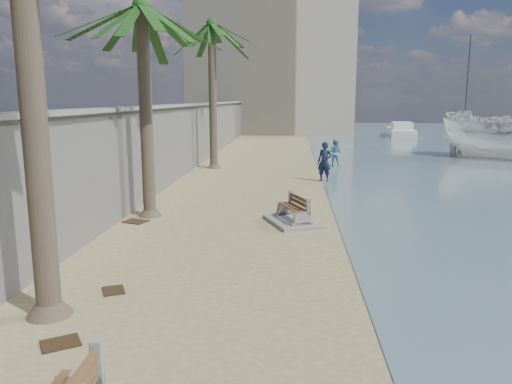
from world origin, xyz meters
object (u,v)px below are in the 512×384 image
object	(u,v)px
person_b	(335,151)
sailboat_west	(464,129)
bench_far	(293,212)
person_a	(325,159)
palm_mid	(142,9)
palm_back	(212,26)
yacht_far	(401,133)

from	to	relation	value
person_b	sailboat_west	distance (m)	35.70
bench_far	person_a	xyz separation A→B (m)	(1.48, 8.22, 0.72)
palm_mid	sailboat_west	distance (m)	51.02
bench_far	palm_back	xyz separation A→B (m)	(-4.49, 12.46, 7.36)
bench_far	palm_mid	distance (m)	7.93
palm_mid	palm_back	bearing A→B (deg)	88.50
bench_far	person_b	distance (m)	13.93
person_b	palm_back	bearing A→B (deg)	23.77
palm_back	person_a	xyz separation A→B (m)	(5.97, -4.25, -6.64)
palm_back	person_b	world-z (taller)	palm_back
person_a	person_b	world-z (taller)	person_a
person_b	person_a	bearing A→B (deg)	93.97
yacht_far	sailboat_west	size ratio (longest dim) A/B	0.78
palm_mid	palm_back	xyz separation A→B (m)	(0.31, 11.84, 1.08)
bench_far	sailboat_west	world-z (taller)	sailboat_west
person_a	yacht_far	xyz separation A→B (m)	(9.79, 29.96, -0.74)
bench_far	palm_mid	size ratio (longest dim) A/B	0.31
sailboat_west	palm_back	bearing A→B (deg)	-127.02
bench_far	person_a	bearing A→B (deg)	79.80
bench_far	yacht_far	size ratio (longest dim) A/B	0.27
person_a	yacht_far	size ratio (longest dim) A/B	0.25
palm_mid	sailboat_west	world-z (taller)	sailboat_west
bench_far	person_b	xyz separation A→B (m)	(2.40, 13.71, 0.51)
palm_back	yacht_far	size ratio (longest dim) A/B	1.01
palm_mid	palm_back	world-z (taller)	palm_back
bench_far	person_a	size ratio (longest dim) A/B	1.09
person_b	yacht_far	distance (m)	26.03
bench_far	yacht_far	world-z (taller)	yacht_far
bench_far	yacht_far	distance (m)	39.80
bench_far	sailboat_west	distance (m)	49.04
palm_back	yacht_far	xyz separation A→B (m)	(15.76, 25.72, -7.37)
palm_mid	palm_back	size ratio (longest dim) A/B	0.87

